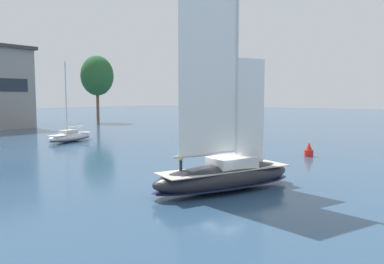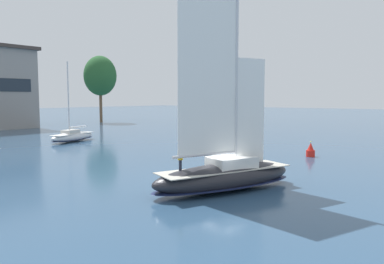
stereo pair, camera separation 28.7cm
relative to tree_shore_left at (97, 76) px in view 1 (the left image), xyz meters
name	(u,v)px [view 1 (the left image)]	position (x,y,z in m)	size (l,w,h in m)	color
ground_plane	(225,190)	(-38.25, -65.46, -11.97)	(400.00, 400.00, 0.00)	#2D4C6B
tree_shore_left	(97,76)	(0.00, 0.00, 0.00)	(8.30, 8.30, 17.09)	brown
sailboat_main	(226,173)	(-38.23, -65.47, -10.76)	(11.71, 6.76, 15.53)	#232328
sailboat_moored_near_marina	(70,136)	(-28.60, -31.55, -11.18)	(8.75, 4.59, 11.59)	silver
channel_buoy	(309,150)	(-19.97, -64.17, -11.29)	(0.94, 0.94, 1.73)	red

